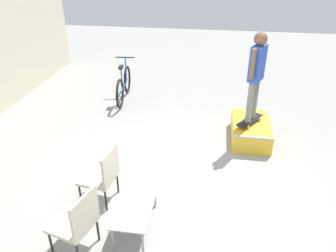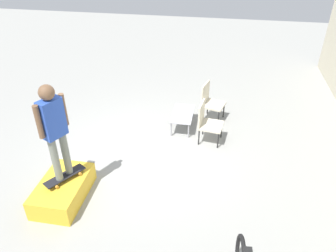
{
  "view_description": "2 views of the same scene",
  "coord_description": "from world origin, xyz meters",
  "px_view_note": "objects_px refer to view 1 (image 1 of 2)",
  "views": [
    {
      "loc": [
        -4.67,
        -0.29,
        3.63
      ],
      "look_at": [
        0.21,
        0.46,
        0.92
      ],
      "focal_mm": 35.0,
      "sensor_mm": 36.0,
      "label": 1
    },
    {
      "loc": [
        5.61,
        1.56,
        4.4
      ],
      "look_at": [
        0.22,
        0.61,
        0.92
      ],
      "focal_mm": 35.0,
      "sensor_mm": 36.0,
      "label": 2
    }
  ],
  "objects_px": {
    "skate_ramp_box": "(250,131)",
    "person_skater": "(256,70)",
    "coffee_table": "(135,208)",
    "bicycle": "(124,85)",
    "patio_chair_left": "(78,220)",
    "patio_chair_right": "(103,173)",
    "skateboard_on_ramp": "(250,120)"
  },
  "relations": [
    {
      "from": "skate_ramp_box",
      "to": "person_skater",
      "type": "xyz_separation_m",
      "value": [
        -0.06,
        0.05,
        1.35
      ]
    },
    {
      "from": "coffee_table",
      "to": "bicycle",
      "type": "bearing_deg",
      "value": 17.47
    },
    {
      "from": "patio_chair_left",
      "to": "patio_chair_right",
      "type": "relative_size",
      "value": 1.0
    },
    {
      "from": "skateboard_on_ramp",
      "to": "skate_ramp_box",
      "type": "bearing_deg",
      "value": -6.2
    },
    {
      "from": "patio_chair_left",
      "to": "patio_chair_right",
      "type": "distance_m",
      "value": 1.01
    },
    {
      "from": "skate_ramp_box",
      "to": "person_skater",
      "type": "height_order",
      "value": "person_skater"
    },
    {
      "from": "patio_chair_right",
      "to": "bicycle",
      "type": "distance_m",
      "value": 4.01
    },
    {
      "from": "patio_chair_left",
      "to": "bicycle",
      "type": "xyz_separation_m",
      "value": [
        4.94,
        0.77,
        -0.13
      ]
    },
    {
      "from": "coffee_table",
      "to": "patio_chair_right",
      "type": "height_order",
      "value": "patio_chair_right"
    },
    {
      "from": "skate_ramp_box",
      "to": "patio_chair_right",
      "type": "bearing_deg",
      "value": 133.69
    },
    {
      "from": "coffee_table",
      "to": "patio_chair_right",
      "type": "xyz_separation_m",
      "value": [
        0.48,
        0.62,
        0.18
      ]
    },
    {
      "from": "patio_chair_right",
      "to": "bicycle",
      "type": "bearing_deg",
      "value": -161.31
    },
    {
      "from": "patio_chair_left",
      "to": "skateboard_on_ramp",
      "type": "bearing_deg",
      "value": 159.06
    },
    {
      "from": "coffee_table",
      "to": "patio_chair_left",
      "type": "bearing_deg",
      "value": 130.03
    },
    {
      "from": "coffee_table",
      "to": "patio_chair_left",
      "type": "distance_m",
      "value": 0.83
    },
    {
      "from": "skateboard_on_ramp",
      "to": "person_skater",
      "type": "bearing_deg",
      "value": 0.0
    },
    {
      "from": "person_skater",
      "to": "patio_chair_right",
      "type": "bearing_deg",
      "value": 159.36
    },
    {
      "from": "skate_ramp_box",
      "to": "skateboard_on_ramp",
      "type": "bearing_deg",
      "value": 140.7
    },
    {
      "from": "person_skater",
      "to": "coffee_table",
      "type": "xyz_separation_m",
      "value": [
        -2.75,
        1.77,
        -1.21
      ]
    },
    {
      "from": "patio_chair_right",
      "to": "bicycle",
      "type": "relative_size",
      "value": 0.55
    },
    {
      "from": "person_skater",
      "to": "patio_chair_left",
      "type": "height_order",
      "value": "person_skater"
    },
    {
      "from": "person_skater",
      "to": "skate_ramp_box",
      "type": "bearing_deg",
      "value": -13.45
    },
    {
      "from": "skateboard_on_ramp",
      "to": "patio_chair_right",
      "type": "distance_m",
      "value": 3.29
    },
    {
      "from": "coffee_table",
      "to": "skateboard_on_ramp",
      "type": "bearing_deg",
      "value": -32.7
    },
    {
      "from": "skateboard_on_ramp",
      "to": "coffee_table",
      "type": "bearing_deg",
      "value": -179.6
    },
    {
      "from": "skateboard_on_ramp",
      "to": "patio_chair_right",
      "type": "relative_size",
      "value": 0.78
    },
    {
      "from": "skateboard_on_ramp",
      "to": "coffee_table",
      "type": "height_order",
      "value": "skateboard_on_ramp"
    },
    {
      "from": "patio_chair_right",
      "to": "patio_chair_left",
      "type": "bearing_deg",
      "value": 7.48
    },
    {
      "from": "skateboard_on_ramp",
      "to": "person_skater",
      "type": "relative_size",
      "value": 0.42
    },
    {
      "from": "skate_ramp_box",
      "to": "patio_chair_left",
      "type": "relative_size",
      "value": 1.34
    },
    {
      "from": "skateboard_on_ramp",
      "to": "coffee_table",
      "type": "xyz_separation_m",
      "value": [
        -2.75,
        1.77,
        -0.13
      ]
    },
    {
      "from": "skateboard_on_ramp",
      "to": "bicycle",
      "type": "xyz_separation_m",
      "value": [
        1.66,
        3.15,
        -0.08
      ]
    }
  ]
}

